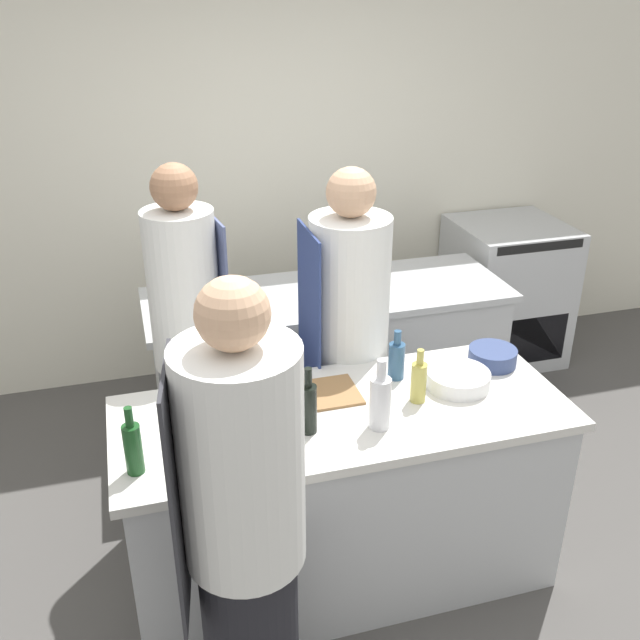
% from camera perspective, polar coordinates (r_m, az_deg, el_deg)
% --- Properties ---
extents(ground_plane, '(16.00, 16.00, 0.00)m').
position_cam_1_polar(ground_plane, '(3.53, 1.66, -19.35)').
color(ground_plane, '#4C4947').
extents(wall_back, '(8.00, 0.06, 2.80)m').
position_cam_1_polar(wall_back, '(4.70, -6.15, 12.05)').
color(wall_back, silver).
rests_on(wall_back, ground_plane).
extents(prep_counter, '(1.89, 0.75, 0.89)m').
position_cam_1_polar(prep_counter, '(3.23, 1.77, -13.77)').
color(prep_counter, '#B7BABC').
rests_on(prep_counter, ground_plane).
extents(pass_counter, '(2.07, 0.72, 0.89)m').
position_cam_1_polar(pass_counter, '(4.25, 0.64, -3.21)').
color(pass_counter, '#B7BABC').
rests_on(pass_counter, ground_plane).
extents(oven_range, '(0.73, 0.71, 0.99)m').
position_cam_1_polar(oven_range, '(5.22, 14.58, 2.24)').
color(oven_range, '#B7BABC').
rests_on(oven_range, ground_plane).
extents(chef_at_prep_near, '(0.42, 0.41, 1.78)m').
position_cam_1_polar(chef_at_prep_near, '(2.39, -6.06, -16.82)').
color(chef_at_prep_near, black).
rests_on(chef_at_prep_near, ground_plane).
extents(chef_at_stove, '(0.36, 0.34, 1.79)m').
position_cam_1_polar(chef_at_stove, '(3.46, -10.42, -2.13)').
color(chef_at_stove, black).
rests_on(chef_at_stove, ground_plane).
extents(chef_at_pass_far, '(0.39, 0.38, 1.76)m').
position_cam_1_polar(chef_at_pass_far, '(3.46, 2.21, -2.18)').
color(chef_at_pass_far, black).
rests_on(chef_at_pass_far, ground_plane).
extents(bottle_olive_oil, '(0.07, 0.07, 0.23)m').
position_cam_1_polar(bottle_olive_oil, '(3.17, 6.13, -3.15)').
color(bottle_olive_oil, '#2D5175').
rests_on(bottle_olive_oil, prep_counter).
extents(bottle_vinegar, '(0.07, 0.07, 0.24)m').
position_cam_1_polar(bottle_vinegar, '(3.01, 7.90, -4.84)').
color(bottle_vinegar, '#B2A84C').
rests_on(bottle_vinegar, prep_counter).
extents(bottle_wine, '(0.07, 0.07, 0.27)m').
position_cam_1_polar(bottle_wine, '(2.66, -14.74, -9.79)').
color(bottle_wine, '#19471E').
rests_on(bottle_wine, prep_counter).
extents(bottle_cooking_oil, '(0.08, 0.08, 0.30)m').
position_cam_1_polar(bottle_cooking_oil, '(2.81, 4.83, -6.47)').
color(bottle_cooking_oil, silver).
rests_on(bottle_cooking_oil, prep_counter).
extents(bottle_sauce, '(0.07, 0.07, 0.28)m').
position_cam_1_polar(bottle_sauce, '(2.78, -0.93, -6.96)').
color(bottle_sauce, black).
rests_on(bottle_sauce, prep_counter).
extents(bowl_mixing_large, '(0.28, 0.28, 0.07)m').
position_cam_1_polar(bowl_mixing_large, '(3.17, 10.98, -4.66)').
color(bowl_mixing_large, white).
rests_on(bowl_mixing_large, prep_counter).
extents(bowl_prep_small, '(0.17, 0.17, 0.09)m').
position_cam_1_polar(bowl_prep_small, '(2.76, -8.21, -9.25)').
color(bowl_prep_small, navy).
rests_on(bowl_prep_small, prep_counter).
extents(bowl_ceramic_blue, '(0.22, 0.22, 0.08)m').
position_cam_1_polar(bowl_ceramic_blue, '(3.38, 13.63, -2.85)').
color(bowl_ceramic_blue, navy).
rests_on(bowl_ceramic_blue, prep_counter).
extents(cutting_board, '(0.40, 0.25, 0.01)m').
position_cam_1_polar(cutting_board, '(3.05, -0.58, -6.04)').
color(cutting_board, olive).
rests_on(cutting_board, prep_counter).
extents(stockpot, '(0.29, 0.29, 0.22)m').
position_cam_1_polar(stockpot, '(4.10, 2.75, 4.26)').
color(stockpot, '#B7BABC').
rests_on(stockpot, pass_counter).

